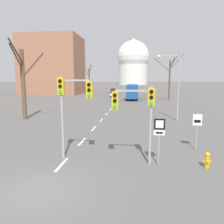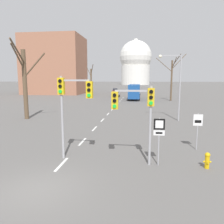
# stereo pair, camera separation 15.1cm
# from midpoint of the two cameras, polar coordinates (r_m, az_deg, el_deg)

# --- Properties ---
(ground_plane) EXTENTS (800.00, 800.00, 0.00)m
(ground_plane) POSITION_cam_midpoint_polar(r_m,az_deg,el_deg) (10.47, -18.39, -18.76)
(ground_plane) COLOR #5E5B59
(lane_stripe_0) EXTENTS (0.16, 2.00, 0.01)m
(lane_stripe_0) POSITION_cam_midpoint_polar(r_m,az_deg,el_deg) (12.89, -12.70, -13.16)
(lane_stripe_0) COLOR silver
(lane_stripe_0) RESTS_ON ground_plane
(lane_stripe_1) EXTENTS (0.16, 2.00, 0.01)m
(lane_stripe_1) POSITION_cam_midpoint_polar(r_m,az_deg,el_deg) (16.95, -7.48, -7.69)
(lane_stripe_1) COLOR silver
(lane_stripe_1) RESTS_ON ground_plane
(lane_stripe_2) EXTENTS (0.16, 2.00, 0.01)m
(lane_stripe_2) POSITION_cam_midpoint_polar(r_m,az_deg,el_deg) (21.19, -4.38, -4.34)
(lane_stripe_2) COLOR silver
(lane_stripe_2) RESTS_ON ground_plane
(lane_stripe_3) EXTENTS (0.16, 2.00, 0.01)m
(lane_stripe_3) POSITION_cam_midpoint_polar(r_m,az_deg,el_deg) (25.52, -2.34, -2.10)
(lane_stripe_3) COLOR silver
(lane_stripe_3) RESTS_ON ground_plane
(lane_stripe_4) EXTENTS (0.16, 2.00, 0.01)m
(lane_stripe_4) POSITION_cam_midpoint_polar(r_m,az_deg,el_deg) (29.90, -0.90, -0.52)
(lane_stripe_4) COLOR silver
(lane_stripe_4) RESTS_ON ground_plane
(lane_stripe_5) EXTENTS (0.16, 2.00, 0.01)m
(lane_stripe_5) POSITION_cam_midpoint_polar(r_m,az_deg,el_deg) (34.31, 0.17, 0.66)
(lane_stripe_5) COLOR silver
(lane_stripe_5) RESTS_ON ground_plane
(lane_stripe_6) EXTENTS (0.16, 2.00, 0.01)m
(lane_stripe_6) POSITION_cam_midpoint_polar(r_m,az_deg,el_deg) (38.75, 1.00, 1.57)
(lane_stripe_6) COLOR silver
(lane_stripe_6) RESTS_ON ground_plane
(lane_stripe_7) EXTENTS (0.16, 2.00, 0.01)m
(lane_stripe_7) POSITION_cam_midpoint_polar(r_m,az_deg,el_deg) (43.19, 1.66, 2.29)
(lane_stripe_7) COLOR silver
(lane_stripe_7) RESTS_ON ground_plane
(lane_stripe_8) EXTENTS (0.16, 2.00, 0.01)m
(lane_stripe_8) POSITION_cam_midpoint_polar(r_m,az_deg,el_deg) (47.65, 2.20, 2.88)
(lane_stripe_8) COLOR silver
(lane_stripe_8) RESTS_ON ground_plane
(lane_stripe_9) EXTENTS (0.16, 2.00, 0.01)m
(lane_stripe_9) POSITION_cam_midpoint_polar(r_m,az_deg,el_deg) (52.11, 2.64, 3.37)
(lane_stripe_9) COLOR silver
(lane_stripe_9) RESTS_ON ground_plane
(lane_stripe_10) EXTENTS (0.16, 2.00, 0.01)m
(lane_stripe_10) POSITION_cam_midpoint_polar(r_m,az_deg,el_deg) (56.58, 3.01, 3.78)
(lane_stripe_10) COLOR silver
(lane_stripe_10) RESTS_ON ground_plane
(traffic_signal_near_right) EXTENTS (2.30, 0.34, 4.36)m
(traffic_signal_near_right) POSITION_cam_midpoint_polar(r_m,az_deg,el_deg) (11.90, 7.04, 1.60)
(traffic_signal_near_right) COLOR #9E9EA3
(traffic_signal_near_right) RESTS_ON ground_plane
(traffic_signal_centre_tall) EXTENTS (2.03, 0.34, 4.91)m
(traffic_signal_centre_tall) POSITION_cam_midpoint_polar(r_m,az_deg,el_deg) (12.83, -10.28, 3.93)
(traffic_signal_centre_tall) COLOR #9E9EA3
(traffic_signal_centre_tall) RESTS_ON ground_plane
(route_sign_post) EXTENTS (0.60, 0.08, 2.67)m
(route_sign_post) POSITION_cam_midpoint_polar(r_m,az_deg,el_deg) (12.21, 12.53, -5.40)
(route_sign_post) COLOR #9E9EA3
(route_sign_post) RESTS_ON ground_plane
(speed_limit_sign) EXTENTS (0.60, 0.08, 2.48)m
(speed_limit_sign) POSITION_cam_midpoint_polar(r_m,az_deg,el_deg) (15.67, 21.73, -3.29)
(speed_limit_sign) COLOR #9E9EA3
(speed_limit_sign) RESTS_ON ground_plane
(fire_hydrant) EXTENTS (0.40, 0.34, 0.88)m
(fire_hydrant) POSITION_cam_midpoint_polar(r_m,az_deg,el_deg) (12.97, 23.94, -11.34)
(fire_hydrant) COLOR gold
(fire_hydrant) RESTS_ON ground_plane
(street_lamp_right) EXTENTS (2.54, 0.36, 7.42)m
(street_lamp_right) POSITION_cam_midpoint_polar(r_m,az_deg,el_deg) (25.74, 16.43, 8.08)
(street_lamp_right) COLOR #9E9EA3
(street_lamp_right) RESTS_ON ground_plane
(sedan_near_left) EXTENTS (1.78, 4.17, 1.60)m
(sedan_near_left) POSITION_cam_midpoint_polar(r_m,az_deg,el_deg) (59.02, 1.15, 4.78)
(sedan_near_left) COLOR silver
(sedan_near_left) RESTS_ON ground_plane
(sedan_near_right) EXTENTS (1.76, 4.32, 1.57)m
(sedan_near_right) POSITION_cam_midpoint_polar(r_m,az_deg,el_deg) (70.04, 6.75, 5.30)
(sedan_near_right) COLOR #B7B7BC
(sedan_near_right) RESTS_ON ground_plane
(sedan_mid_centre) EXTENTS (1.75, 4.19, 1.58)m
(sedan_mid_centre) POSITION_cam_midpoint_polar(r_m,az_deg,el_deg) (76.05, 0.93, 5.60)
(sedan_mid_centre) COLOR maroon
(sedan_mid_centre) RESTS_ON ground_plane
(city_bus) EXTENTS (2.66, 10.80, 3.48)m
(city_bus) POSITION_cam_midpoint_polar(r_m,az_deg,el_deg) (52.06, 5.96, 5.58)
(city_bus) COLOR #19478C
(city_bus) RESTS_ON ground_plane
(bare_tree_left_near) EXTENTS (2.49, 4.49, 8.80)m
(bare_tree_left_near) POSITION_cam_midpoint_polar(r_m,az_deg,el_deg) (62.09, -5.41, 8.06)
(bare_tree_left_near) COLOR brown
(bare_tree_left_near) RESTS_ON ground_plane
(bare_tree_right_near) EXTENTS (6.49, 3.05, 10.22)m
(bare_tree_right_near) POSITION_cam_midpoint_polar(r_m,az_deg,el_deg) (50.04, 15.43, 8.67)
(bare_tree_right_near) COLOR brown
(bare_tree_right_near) RESTS_ON ground_plane
(bare_tree_left_far) EXTENTS (2.94, 3.61, 8.89)m
(bare_tree_left_far) POSITION_cam_midpoint_polar(r_m,az_deg,el_deg) (27.68, -21.69, 7.51)
(bare_tree_left_far) COLOR brown
(bare_tree_left_far) RESTS_ON ground_plane
(capitol_dome) EXTENTS (27.20, 27.20, 38.42)m
(capitol_dome) POSITION_cam_midpoint_polar(r_m,az_deg,el_deg) (192.89, 6.19, 12.69)
(capitol_dome) COLOR silver
(capitol_dome) RESTS_ON ground_plane
(apartment_block_left) EXTENTS (18.00, 14.00, 18.19)m
(apartment_block_left) POSITION_cam_midpoint_polar(r_m,az_deg,el_deg) (74.39, -14.59, 11.67)
(apartment_block_left) COLOR #9E664C
(apartment_block_left) RESTS_ON ground_plane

